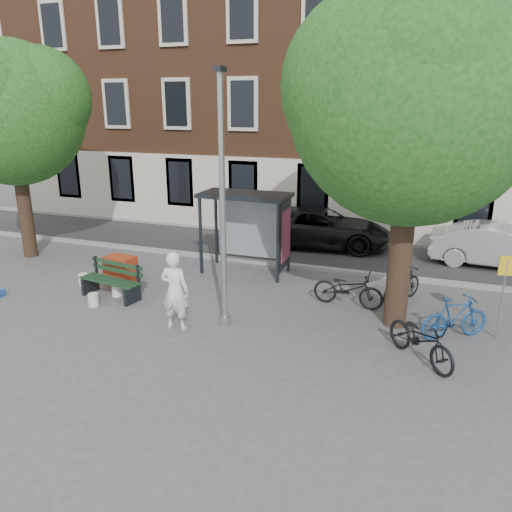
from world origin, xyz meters
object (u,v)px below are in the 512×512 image
object	(u,v)px
bike_d	(402,284)
car_silver	(498,246)
bench	(112,282)
red_stand	(121,271)
painter	(175,291)
bike_c	(421,339)
lamppost	(223,217)
bike_a	(348,289)
bus_shelter	(258,215)
car_dark	(320,227)
bike_b	(455,318)
notice_sign	(505,278)

from	to	relation	value
bike_d	car_silver	size ratio (longest dim) A/B	0.39
bench	red_stand	bearing A→B (deg)	120.33
painter	bike_c	distance (m)	5.76
lamppost	painter	xyz separation A→B (m)	(-1.05, -0.59, -1.80)
bench	bike_a	size ratio (longest dim) A/B	1.03
bike_a	bike_c	distance (m)	3.22
bus_shelter	red_stand	world-z (taller)	bus_shelter
car_dark	bench	bearing A→B (deg)	142.91
bike_c	car_dark	size ratio (longest dim) A/B	0.37
bike_b	car_silver	size ratio (longest dim) A/B	0.40
car_silver	bike_a	bearing A→B (deg)	144.25
car_dark	bike_b	bearing A→B (deg)	-150.74
bus_shelter	red_stand	distance (m)	4.59
painter	bike_a	size ratio (longest dim) A/B	1.02
car_dark	bike_c	bearing A→B (deg)	-159.55
car_dark	car_silver	xyz separation A→B (m)	(6.21, -0.42, -0.03)
bike_a	car_dark	bearing A→B (deg)	25.42
bike_b	red_stand	bearing A→B (deg)	53.27
painter	red_stand	bearing A→B (deg)	-37.69
bench	car_silver	size ratio (longest dim) A/B	0.46
bike_d	car_dark	distance (m)	5.91
bike_b	car_dark	distance (m)	8.26
bench	car_silver	world-z (taller)	car_silver
car_silver	bike_c	bearing A→B (deg)	167.26
bus_shelter	notice_sign	bearing A→B (deg)	-20.65
bike_a	bike_d	world-z (taller)	bike_a
painter	car_dark	xyz separation A→B (m)	(1.65, 8.49, -0.24)
lamppost	notice_sign	distance (m)	6.63
red_stand	notice_sign	world-z (taller)	notice_sign
bike_d	car_dark	xyz separation A→B (m)	(-3.44, 4.80, 0.24)
bike_b	bike_c	distance (m)	1.60
notice_sign	bus_shelter	bearing A→B (deg)	147.41
bike_d	car_dark	bearing A→B (deg)	-24.26
car_silver	bus_shelter	bearing A→B (deg)	117.11
notice_sign	bike_c	bearing A→B (deg)	-145.51
bike_b	painter	bearing A→B (deg)	70.92
bus_shelter	painter	world-z (taller)	bus_shelter
bike_a	bike_c	bearing A→B (deg)	-136.34
painter	car_silver	xyz separation A→B (m)	(7.85, 8.07, -0.27)
bus_shelter	painter	size ratio (longest dim) A/B	1.45
car_silver	notice_sign	xyz separation A→B (m)	(-0.46, -6.00, 0.80)
bike_a	car_silver	size ratio (longest dim) A/B	0.44
car_silver	notice_sign	distance (m)	6.07
painter	bike_c	xyz separation A→B (m)	(5.73, 0.33, -0.46)
lamppost	bike_a	distance (m)	4.18
lamppost	bike_a	size ratio (longest dim) A/B	3.16
bike_a	bike_d	xyz separation A→B (m)	(1.36, 0.84, -0.00)
bike_b	notice_sign	world-z (taller)	notice_sign
painter	lamppost	bearing A→B (deg)	-153.70
lamppost	red_stand	size ratio (longest dim) A/B	6.79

